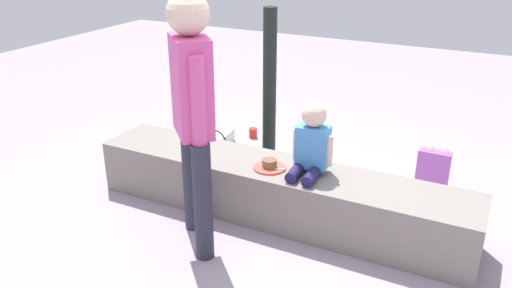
% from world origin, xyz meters
% --- Properties ---
extents(ground_plane, '(12.00, 12.00, 0.00)m').
position_xyz_m(ground_plane, '(0.00, 0.00, 0.00)').
color(ground_plane, '#9B8E9D').
extents(concrete_ledge, '(2.68, 0.48, 0.39)m').
position_xyz_m(concrete_ledge, '(0.00, 0.00, 0.19)').
color(concrete_ledge, gray).
rests_on(concrete_ledge, ground_plane).
extents(child_seated, '(0.28, 0.32, 0.48)m').
position_xyz_m(child_seated, '(0.23, 0.01, 0.60)').
color(child_seated, '#211A4A').
rests_on(child_seated, concrete_ledge).
extents(adult_standing, '(0.36, 0.37, 1.58)m').
position_xyz_m(adult_standing, '(-0.32, -0.51, 0.95)').
color(adult_standing, '#292B3A').
rests_on(adult_standing, ground_plane).
extents(cake_plate, '(0.22, 0.22, 0.07)m').
position_xyz_m(cake_plate, '(-0.04, -0.05, 0.41)').
color(cake_plate, '#E0594C').
rests_on(cake_plate, concrete_ledge).
extents(gift_bag, '(0.24, 0.09, 0.37)m').
position_xyz_m(gift_bag, '(0.90, 0.90, 0.16)').
color(gift_bag, '#B259BF').
rests_on(gift_bag, ground_plane).
extents(railing_post, '(0.36, 0.36, 1.32)m').
position_xyz_m(railing_post, '(-0.43, 0.76, 0.52)').
color(railing_post, black).
rests_on(railing_post, ground_plane).
extents(water_bottle_near_gift, '(0.06, 0.06, 0.23)m').
position_xyz_m(water_bottle_near_gift, '(-0.06, 0.65, 0.11)').
color(water_bottle_near_gift, silver).
rests_on(water_bottle_near_gift, ground_plane).
extents(party_cup_red, '(0.08, 0.08, 0.09)m').
position_xyz_m(party_cup_red, '(-0.82, 1.22, 0.05)').
color(party_cup_red, red).
rests_on(party_cup_red, ground_plane).
extents(cake_box_white, '(0.36, 0.35, 0.11)m').
position_xyz_m(cake_box_white, '(-1.10, 0.91, 0.06)').
color(cake_box_white, white).
rests_on(cake_box_white, ground_plane).
extents(handbag_black_leather, '(0.29, 0.11, 0.37)m').
position_xyz_m(handbag_black_leather, '(-0.76, 0.43, 0.14)').
color(handbag_black_leather, black).
rests_on(handbag_black_leather, ground_plane).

